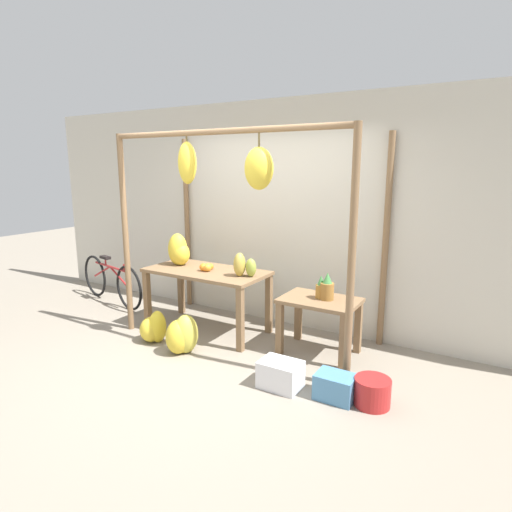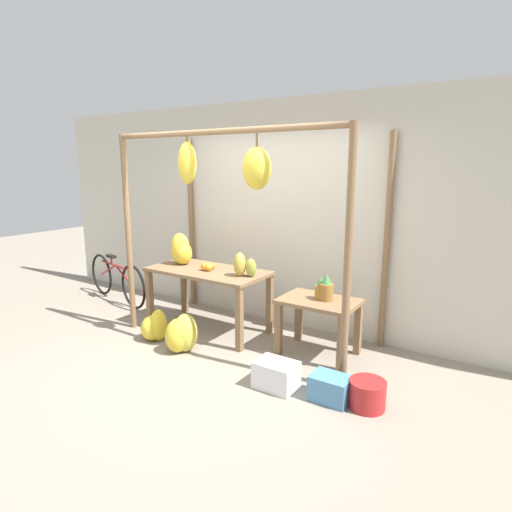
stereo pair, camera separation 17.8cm
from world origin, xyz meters
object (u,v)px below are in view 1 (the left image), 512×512
object	(u,v)px
pineapple_cluster	(325,288)
fruit_crate_purple	(335,387)
orange_pile	(207,267)
banana_pile_ground_right	(183,336)
banana_pile_on_table	(179,251)
fruit_crate_white	(280,374)
papaya_pile	(243,266)
blue_bucket	(372,392)
parked_bicycle	(111,280)
banana_pile_ground_left	(154,328)

from	to	relation	value
pineapple_cluster	fruit_crate_purple	xyz separation A→B (m)	(0.45, -0.82, -0.62)
orange_pile	banana_pile_ground_right	xyz separation A→B (m)	(0.14, -0.63, -0.62)
orange_pile	banana_pile_ground_right	size ratio (longest dim) A/B	0.43
orange_pile	banana_pile_on_table	bearing A→B (deg)	171.47
banana_pile_on_table	fruit_crate_white	bearing A→B (deg)	-23.47
orange_pile	pineapple_cluster	bearing A→B (deg)	5.58
papaya_pile	blue_bucket	bearing A→B (deg)	-20.25
banana_pile_ground_right	pineapple_cluster	bearing A→B (deg)	30.44
orange_pile	papaya_pile	world-z (taller)	papaya_pile
orange_pile	fruit_crate_white	xyz separation A→B (m)	(1.41, -0.75, -0.69)
papaya_pile	banana_pile_ground_right	bearing A→B (deg)	-120.44
banana_pile_on_table	parked_bicycle	bearing A→B (deg)	176.27
banana_pile_ground_left	fruit_crate_purple	world-z (taller)	banana_pile_ground_left
banana_pile_on_table	parked_bicycle	xyz separation A→B (m)	(-1.43, 0.09, -0.61)
orange_pile	fruit_crate_white	distance (m)	1.74
banana_pile_ground_right	blue_bucket	distance (m)	2.08
fruit_crate_white	papaya_pile	world-z (taller)	papaya_pile
orange_pile	fruit_crate_purple	size ratio (longest dim) A/B	0.55
pineapple_cluster	banana_pile_ground_right	bearing A→B (deg)	-149.56
parked_bicycle	fruit_crate_white	bearing A→B (deg)	-15.43
banana_pile_on_table	banana_pile_ground_right	bearing A→B (deg)	-48.22
orange_pile	banana_pile_ground_right	world-z (taller)	orange_pile
banana_pile_on_table	blue_bucket	distance (m)	2.92
banana_pile_on_table	fruit_crate_purple	distance (m)	2.66
banana_pile_on_table	papaya_pile	world-z (taller)	banana_pile_on_table
papaya_pile	fruit_crate_purple	distance (m)	1.74
banana_pile_on_table	orange_pile	size ratio (longest dim) A/B	2.16
fruit_crate_white	pineapple_cluster	bearing A→B (deg)	86.57
papaya_pile	fruit_crate_purple	bearing A→B (deg)	-26.40
banana_pile_ground_left	fruit_crate_purple	size ratio (longest dim) A/B	1.21
papaya_pile	fruit_crate_purple	world-z (taller)	papaya_pile
banana_pile_on_table	orange_pile	distance (m)	0.52
orange_pile	papaya_pile	size ratio (longest dim) A/B	0.65
pineapple_cluster	papaya_pile	xyz separation A→B (m)	(-0.94, -0.13, 0.16)
banana_pile_on_table	fruit_crate_white	distance (m)	2.23
pineapple_cluster	blue_bucket	distance (m)	1.24
banana_pile_on_table	fruit_crate_white	world-z (taller)	banana_pile_on_table
orange_pile	parked_bicycle	world-z (taller)	orange_pile
banana_pile_ground_left	parked_bicycle	bearing A→B (deg)	154.73
parked_bicycle	papaya_pile	size ratio (longest dim) A/B	5.64
banana_pile_ground_right	fruit_crate_white	world-z (taller)	banana_pile_ground_right
banana_pile_ground_right	fruit_crate_white	size ratio (longest dim) A/B	1.15
pineapple_cluster	parked_bicycle	size ratio (longest dim) A/B	0.18
orange_pile	pineapple_cluster	xyz separation A→B (m)	(1.46, 0.14, -0.08)
banana_pile_on_table	fruit_crate_purple	bearing A→B (deg)	-17.41
banana_pile_on_table	banana_pile_ground_left	distance (m)	1.03
orange_pile	banana_pile_ground_left	bearing A→B (deg)	-120.54
banana_pile_ground_left	parked_bicycle	xyz separation A→B (m)	(-1.58, 0.75, 0.18)
parked_bicycle	fruit_crate_purple	size ratio (longest dim) A/B	4.75
banana_pile_on_table	orange_pile	bearing A→B (deg)	-8.53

